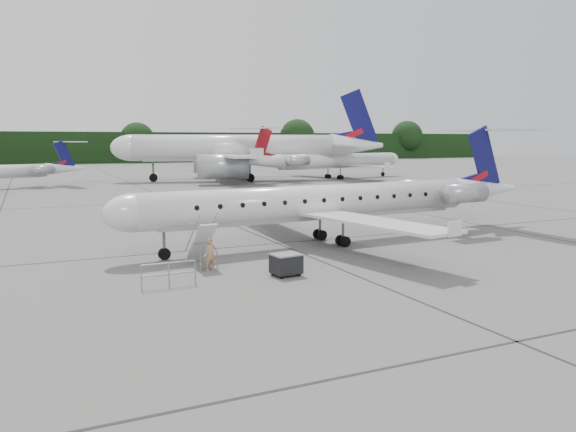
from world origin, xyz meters
name	(u,v)px	position (x,y,z in m)	size (l,w,h in m)	color
ground	(412,263)	(0.00, 0.00, 0.00)	(320.00, 320.00, 0.00)	#61615F
treeline	(98,148)	(0.00, 130.00, 4.00)	(260.00, 4.00, 8.00)	black
main_regional_jet	(317,185)	(-1.90, 6.30, 3.39)	(26.46, 19.05, 6.78)	silver
airstair	(201,244)	(-9.47, 3.72, 1.06)	(0.85, 2.22, 2.13)	silver
passenger	(211,255)	(-9.39, 2.46, 0.76)	(0.55, 0.36, 1.51)	#9C7755
safety_railing	(169,275)	(-11.77, 0.46, 0.50)	(2.20, 0.08, 1.00)	gray
baggage_cart	(286,264)	(-6.65, 0.23, 0.52)	(1.20, 0.98, 1.04)	black
bg_narrowbody	(235,135)	(10.90, 56.28, 6.68)	(37.19, 26.78, 13.35)	silver
bg_regional_right	(339,154)	(26.84, 53.44, 3.86)	(29.42, 21.18, 7.72)	silver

